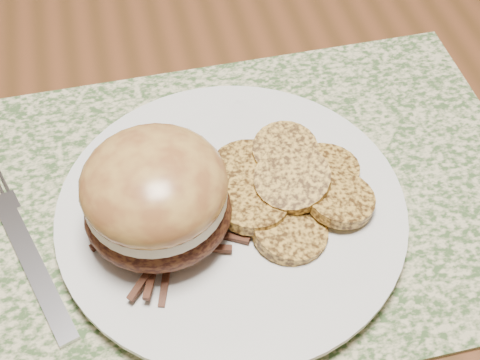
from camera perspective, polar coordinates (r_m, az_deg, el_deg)
The scene contains 7 objects.
ground at distance 1.32m, azimuth 2.02°, elevation -13.29°, with size 3.50×3.50×0.00m, color #52311C.
dining_table at distance 0.77m, azimuth 3.39°, elevation 8.70°, with size 1.50×0.90×0.75m.
placemat at distance 0.55m, azimuth 1.84°, elevation -1.38°, with size 0.45×0.33×0.00m, color #3B562C.
dinner_plate at distance 0.53m, azimuth -0.74°, elevation -2.78°, with size 0.26×0.26×0.02m, color silver.
pork_sandwich at distance 0.48m, azimuth -7.21°, elevation -1.37°, with size 0.13×0.12×0.08m.
roasted_potatoes at distance 0.53m, azimuth 4.19°, elevation -0.49°, with size 0.15×0.14×0.03m.
fork at distance 0.55m, azimuth -17.93°, elevation -5.40°, with size 0.07×0.18×0.00m.
Camera 1 is at (-0.17, -0.55, 1.19)m, focal length 50.00 mm.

